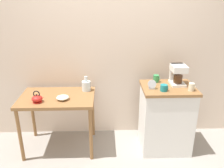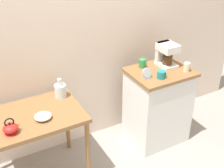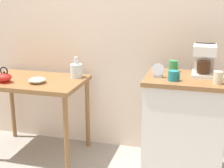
{
  "view_description": "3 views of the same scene",
  "coord_description": "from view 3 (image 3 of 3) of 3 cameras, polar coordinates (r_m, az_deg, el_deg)",
  "views": [
    {
      "loc": [
        -0.02,
        -2.71,
        2.0
      ],
      "look_at": [
        0.07,
        -0.06,
        0.96
      ],
      "focal_mm": 37.3,
      "sensor_mm": 36.0,
      "label": 1
    },
    {
      "loc": [
        -1.06,
        -2.29,
        2.37
      ],
      "look_at": [
        0.15,
        -0.09,
        0.95
      ],
      "focal_mm": 48.16,
      "sensor_mm": 36.0,
      "label": 2
    },
    {
      "loc": [
        0.89,
        -2.71,
        1.6
      ],
      "look_at": [
        0.17,
        -0.08,
        0.82
      ],
      "focal_mm": 53.22,
      "sensor_mm": 36.0,
      "label": 3
    }
  ],
  "objects": [
    {
      "name": "ground_plane",
      "position": [
        3.27,
        -2.5,
        -13.27
      ],
      "size": [
        8.0,
        8.0,
        0.0
      ],
      "primitive_type": "plane",
      "color": "gray"
    },
    {
      "name": "back_wall",
      "position": [
        3.27,
        1.43,
        12.56
      ],
      "size": [
        4.4,
        0.1,
        2.8
      ],
      "primitive_type": "cube",
      "color": "beige",
      "rests_on": "ground_plane"
    },
    {
      "name": "wooden_table",
      "position": [
        3.27,
        -13.2,
        -0.81
      ],
      "size": [
        0.95,
        0.63,
        0.77
      ],
      "color": "olive",
      "rests_on": "ground_plane"
    },
    {
      "name": "kitchen_counter",
      "position": [
        2.92,
        12.17,
        -7.4
      ],
      "size": [
        0.67,
        0.53,
        0.9
      ],
      "color": "white",
      "rests_on": "ground_plane"
    },
    {
      "name": "bowl_stoneware",
      "position": [
        3.11,
        -12.74,
        0.67
      ],
      "size": [
        0.16,
        0.16,
        0.05
      ],
      "color": "beige",
      "rests_on": "wooden_table"
    },
    {
      "name": "teakettle",
      "position": [
        3.2,
        -17.96,
        1.09
      ],
      "size": [
        0.16,
        0.13,
        0.15
      ],
      "color": "red",
      "rests_on": "wooden_table"
    },
    {
      "name": "glass_carafe_vase",
      "position": [
        3.23,
        -6.15,
        2.37
      ],
      "size": [
        0.12,
        0.12,
        0.2
      ],
      "color": "silver",
      "rests_on": "wooden_table"
    },
    {
      "name": "coffee_maker",
      "position": [
        2.83,
        15.56,
        4.18
      ],
      "size": [
        0.18,
        0.22,
        0.26
      ],
      "color": "white",
      "rests_on": "kitchen_counter"
    },
    {
      "name": "mug_small_cream",
      "position": [
        2.63,
        17.8,
        1.04
      ],
      "size": [
        0.08,
        0.07,
        0.1
      ],
      "color": "beige",
      "rests_on": "kitchen_counter"
    },
    {
      "name": "mug_tall_green",
      "position": [
        2.93,
        10.51,
        3.05
      ],
      "size": [
        0.08,
        0.07,
        0.1
      ],
      "color": "#338C4C",
      "rests_on": "kitchen_counter"
    },
    {
      "name": "mug_dark_teal",
      "position": [
        2.64,
        10.55,
        1.41
      ],
      "size": [
        0.09,
        0.08,
        0.08
      ],
      "color": "teal",
      "rests_on": "kitchen_counter"
    },
    {
      "name": "table_clock",
      "position": [
        2.72,
        7.93,
        2.21
      ],
      "size": [
        0.1,
        0.05,
        0.12
      ],
      "color": "#B2B5BA",
      "rests_on": "kitchen_counter"
    }
  ]
}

